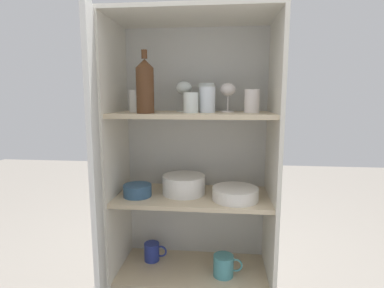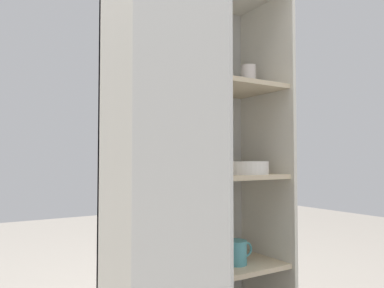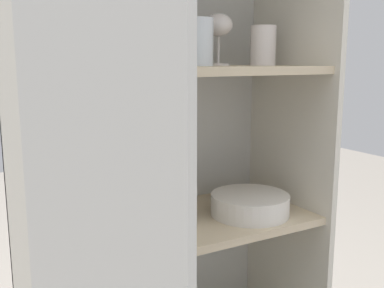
% 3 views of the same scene
% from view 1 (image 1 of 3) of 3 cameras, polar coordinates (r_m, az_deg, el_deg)
% --- Properties ---
extents(cupboard_back_panel, '(0.76, 0.02, 1.52)m').
position_cam_1_polar(cupboard_back_panel, '(1.61, 0.76, -6.09)').
color(cupboard_back_panel, silver).
rests_on(cupboard_back_panel, ground_plane).
extents(cupboard_side_left, '(0.02, 0.37, 1.52)m').
position_cam_1_polar(cupboard_side_left, '(1.52, -13.94, -7.27)').
color(cupboard_side_left, silver).
rests_on(cupboard_side_left, ground_plane).
extents(cupboard_side_right, '(0.02, 0.37, 1.52)m').
position_cam_1_polar(cupboard_side_right, '(1.46, 14.90, -8.07)').
color(cupboard_side_right, silver).
rests_on(cupboard_side_right, ground_plane).
extents(cupboard_top_panel, '(0.76, 0.37, 0.02)m').
position_cam_1_polar(cupboard_top_panel, '(1.43, 0.15, 23.18)').
color(cupboard_top_panel, silver).
rests_on(cupboard_top_panel, cupboard_side_left).
extents(shelf_board_lower, '(0.72, 0.34, 0.02)m').
position_cam_1_polar(shelf_board_lower, '(1.63, 0.13, -22.89)').
color(shelf_board_lower, beige).
extents(shelf_board_middle, '(0.72, 0.34, 0.02)m').
position_cam_1_polar(shelf_board_middle, '(1.46, 0.13, -10.01)').
color(shelf_board_middle, beige).
extents(shelf_board_upper, '(0.72, 0.34, 0.02)m').
position_cam_1_polar(shelf_board_upper, '(1.38, 0.14, 5.61)').
color(shelf_board_upper, beige).
extents(cupboard_door, '(0.14, 0.36, 1.52)m').
position_cam_1_polar(cupboard_door, '(1.19, -17.45, -12.18)').
color(cupboard_door, silver).
rests_on(cupboard_door, ground_plane).
extents(tumbler_glass_0, '(0.07, 0.07, 0.12)m').
position_cam_1_polar(tumbler_glass_0, '(1.38, 2.96, 8.40)').
color(tumbler_glass_0, white).
rests_on(tumbler_glass_0, shelf_board_upper).
extents(tumbler_glass_1, '(0.08, 0.08, 0.10)m').
position_cam_1_polar(tumbler_glass_1, '(1.44, -10.34, 8.03)').
color(tumbler_glass_1, white).
rests_on(tumbler_glass_1, shelf_board_upper).
extents(tumbler_glass_2, '(0.07, 0.07, 0.09)m').
position_cam_1_polar(tumbler_glass_2, '(1.35, -0.23, 7.87)').
color(tumbler_glass_2, white).
rests_on(tumbler_glass_2, shelf_board_upper).
extents(tumbler_glass_3, '(0.08, 0.08, 0.14)m').
position_cam_1_polar(tumbler_glass_3, '(1.47, 2.78, 8.85)').
color(tumbler_glass_3, white).
rests_on(tumbler_glass_3, shelf_board_upper).
extents(tumbler_glass_4, '(0.07, 0.07, 0.10)m').
position_cam_1_polar(tumbler_glass_4, '(1.38, 11.34, 8.01)').
color(tumbler_glass_4, silver).
rests_on(tumbler_glass_4, shelf_board_upper).
extents(wine_glass_0, '(0.08, 0.08, 0.15)m').
position_cam_1_polar(wine_glass_0, '(1.47, -1.54, 10.33)').
color(wine_glass_0, white).
rests_on(wine_glass_0, shelf_board_upper).
extents(wine_glass_1, '(0.07, 0.07, 0.14)m').
position_cam_1_polar(wine_glass_1, '(1.43, 6.86, 10.01)').
color(wine_glass_1, silver).
rests_on(wine_glass_1, shelf_board_upper).
extents(wine_bottle, '(0.08, 0.08, 0.27)m').
position_cam_1_polar(wine_bottle, '(1.32, -8.94, 10.86)').
color(wine_bottle, '#4C2D19').
rests_on(wine_bottle, shelf_board_upper).
extents(plate_stack_white, '(0.21, 0.21, 0.09)m').
position_cam_1_polar(plate_stack_white, '(1.47, -1.56, -7.71)').
color(plate_stack_white, white).
rests_on(plate_stack_white, shelf_board_middle).
extents(mixing_bowl_large, '(0.21, 0.21, 0.06)m').
position_cam_1_polar(mixing_bowl_large, '(1.40, 8.26, -9.23)').
color(mixing_bowl_large, silver).
rests_on(mixing_bowl_large, shelf_board_middle).
extents(serving_bowl_small, '(0.13, 0.13, 0.06)m').
position_cam_1_polar(serving_bowl_small, '(1.45, -10.35, -8.57)').
color(serving_bowl_small, '#33567A').
rests_on(serving_bowl_small, shelf_board_middle).
extents(coffee_mug_primary, '(0.14, 0.10, 0.10)m').
position_cam_1_polar(coffee_mug_primary, '(1.55, 6.09, -22.04)').
color(coffee_mug_primary, teal).
rests_on(coffee_mug_primary, shelf_board_lower).
extents(coffee_mug_extra_1, '(0.12, 0.08, 0.09)m').
position_cam_1_polar(coffee_mug_extra_1, '(1.68, -7.57, -19.66)').
color(coffee_mug_extra_1, '#283893').
rests_on(coffee_mug_extra_1, shelf_board_lower).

